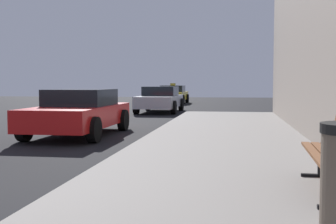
% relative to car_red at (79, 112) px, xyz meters
% --- Properties ---
extents(car_red, '(2.02, 4.30, 1.27)m').
position_rel_car_red_xyz_m(car_red, '(0.00, 0.00, 0.00)').
color(car_red, red).
rests_on(car_red, ground_plane).
extents(car_silver, '(1.98, 4.34, 1.27)m').
position_rel_car_red_xyz_m(car_silver, '(0.60, 9.60, -0.00)').
color(car_silver, '#B7B7BF').
rests_on(car_silver, ground_plane).
extents(car_yellow, '(1.99, 4.20, 1.43)m').
position_rel_car_red_xyz_m(car_yellow, '(-0.08, 18.64, 0.00)').
color(car_yellow, yellow).
rests_on(car_yellow, ground_plane).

